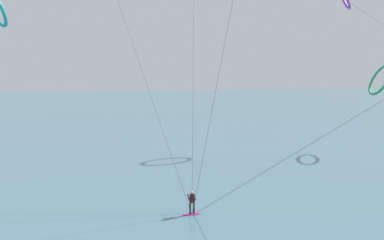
{
  "coord_description": "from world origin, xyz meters",
  "views": [
    {
      "loc": [
        -8.0,
        -4.68,
        9.82
      ],
      "look_at": [
        0.0,
        19.21,
        6.59
      ],
      "focal_mm": 33.49,
      "sensor_mm": 36.0,
      "label": 1
    }
  ],
  "objects": [
    {
      "name": "kite_emerald",
      "position": [
        29.41,
        31.22,
        9.1
      ],
      "size": [
        4.55,
        27.15,
        11.16
      ],
      "rotation": [
        0.0,
        0.0,
        4.37
      ],
      "color": "#199351",
      "rests_on": "ground"
    },
    {
      "name": "sea_water",
      "position": [
        0.0,
        104.21,
        0.04
      ],
      "size": [
        400.0,
        200.0,
        0.08
      ],
      "primitive_type": "cube",
      "color": "slate",
      "rests_on": "ground"
    },
    {
      "name": "surfer_magenta",
      "position": [
        -0.38,
        18.06,
        0.82
      ],
      "size": [
        1.4,
        0.58,
        1.7
      ],
      "rotation": [
        0.0,
        0.0,
        3.1
      ],
      "color": "#CC288E",
      "rests_on": "ground"
    }
  ]
}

